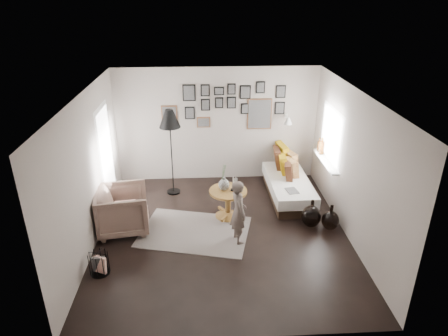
{
  "coord_description": "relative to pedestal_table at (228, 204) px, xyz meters",
  "views": [
    {
      "loc": [
        -0.33,
        -6.16,
        4.12
      ],
      "look_at": [
        0.05,
        0.5,
        1.1
      ],
      "focal_mm": 32.0,
      "sensor_mm": 36.0,
      "label": 1
    }
  ],
  "objects": [
    {
      "name": "demijohn_small",
      "position": [
        1.86,
        -0.56,
        -0.08
      ],
      "size": [
        0.32,
        0.32,
        0.5
      ],
      "color": "black",
      "rests_on": "ground"
    },
    {
      "name": "floor_lamp",
      "position": [
        -1.13,
        1.08,
        1.36
      ],
      "size": [
        0.44,
        0.44,
        1.89
      ],
      "rotation": [
        0.0,
        0.0,
        -0.26
      ],
      "color": "black",
      "rests_on": "ground"
    },
    {
      "name": "demijohn_large",
      "position": [
        1.53,
        -0.44,
        -0.05
      ],
      "size": [
        0.37,
        0.37,
        0.55
      ],
      "color": "black",
      "rests_on": "ground"
    },
    {
      "name": "wall_sconce",
      "position": [
        1.41,
        1.52,
        1.2
      ],
      "size": [
        0.18,
        0.36,
        0.16
      ],
      "color": "white",
      "rests_on": "wall_back"
    },
    {
      "name": "wall_left",
      "position": [
        -2.39,
        -0.61,
        1.03
      ],
      "size": [
        0.0,
        4.8,
        4.8
      ],
      "primitive_type": "plane",
      "rotation": [
        1.57,
        0.0,
        1.57
      ],
      "color": "#A3988F",
      "rests_on": "ground"
    },
    {
      "name": "ceiling",
      "position": [
        -0.14,
        -0.61,
        2.33
      ],
      "size": [
        4.8,
        4.8,
        0.0
      ],
      "primitive_type": "plane",
      "rotation": [
        3.14,
        0.0,
        0.0
      ],
      "color": "white",
      "rests_on": "wall_back"
    },
    {
      "name": "magazine_basket",
      "position": [
        -2.13,
        -1.6,
        -0.08
      ],
      "size": [
        0.37,
        0.37,
        0.37
      ],
      "rotation": [
        0.0,
        0.0,
        -0.28
      ],
      "color": "black",
      "rests_on": "ground"
    },
    {
      "name": "child",
      "position": [
        0.12,
        -0.84,
        0.32
      ],
      "size": [
        0.39,
        0.49,
        1.18
      ],
      "primitive_type": "imported",
      "rotation": [
        0.0,
        0.0,
        1.84
      ],
      "color": "#5E504A",
      "rests_on": "ground"
    },
    {
      "name": "window_right",
      "position": [
        2.04,
        0.73,
        0.67
      ],
      "size": [
        0.15,
        1.32,
        1.3
      ],
      "color": "white",
      "rests_on": "wall_right"
    },
    {
      "name": "gallery_wall",
      "position": [
        0.15,
        1.77,
        1.48
      ],
      "size": [
        2.74,
        0.03,
        1.08
      ],
      "color": "brown",
      "rests_on": "wall_back"
    },
    {
      "name": "wall_right",
      "position": [
        2.11,
        -0.61,
        1.03
      ],
      "size": [
        0.0,
        4.8,
        4.8
      ],
      "primitive_type": "plane",
      "rotation": [
        1.57,
        0.0,
        -1.57
      ],
      "color": "#A3988F",
      "rests_on": "ground"
    },
    {
      "name": "ground",
      "position": [
        -0.14,
        -0.61,
        -0.27
      ],
      "size": [
        4.8,
        4.8,
        0.0
      ],
      "primitive_type": "plane",
      "color": "black",
      "rests_on": "ground"
    },
    {
      "name": "armchair",
      "position": [
        -1.95,
        -0.36,
        0.15
      ],
      "size": [
        1.05,
        1.03,
        0.83
      ],
      "primitive_type": "imported",
      "rotation": [
        0.0,
        0.0,
        1.73
      ],
      "color": "#745A4E",
      "rests_on": "ground"
    },
    {
      "name": "wall_back",
      "position": [
        -0.14,
        1.79,
        1.03
      ],
      "size": [
        4.5,
        0.0,
        4.5
      ],
      "primitive_type": "plane",
      "rotation": [
        1.57,
        0.0,
        0.0
      ],
      "color": "#A3988F",
      "rests_on": "ground"
    },
    {
      "name": "armchair_cushion",
      "position": [
        -1.92,
        -0.31,
        0.21
      ],
      "size": [
        0.42,
        0.43,
        0.17
      ],
      "primitive_type": "cube",
      "rotation": [
        -0.21,
        0.0,
        0.13
      ],
      "color": "white",
      "rests_on": "armchair"
    },
    {
      "name": "vase",
      "position": [
        -0.08,
        0.02,
        0.47
      ],
      "size": [
        0.21,
        0.21,
        0.52
      ],
      "color": "black",
      "rests_on": "pedestal_table"
    },
    {
      "name": "candles",
      "position": [
        0.11,
        -0.0,
        0.44
      ],
      "size": [
        0.13,
        0.13,
        0.27
      ],
      "color": "black",
      "rests_on": "pedestal_table"
    },
    {
      "name": "rug",
      "position": [
        -0.65,
        -0.52,
        -0.26
      ],
      "size": [
        2.21,
        1.78,
        0.01
      ],
      "primitive_type": "cube",
      "rotation": [
        0.0,
        0.0,
        -0.24
      ],
      "color": "#BDAFA5",
      "rests_on": "ground"
    },
    {
      "name": "wall_front",
      "position": [
        -0.14,
        -3.01,
        1.03
      ],
      "size": [
        4.5,
        0.0,
        4.5
      ],
      "primitive_type": "plane",
      "rotation": [
        -1.57,
        0.0,
        0.0
      ],
      "color": "#A3988F",
      "rests_on": "ground"
    },
    {
      "name": "daybed",
      "position": [
        1.34,
        0.82,
        0.03
      ],
      "size": [
        0.86,
        1.98,
        0.94
      ],
      "rotation": [
        0.0,
        0.0,
        0.02
      ],
      "color": "black",
      "rests_on": "ground"
    },
    {
      "name": "pedestal_table",
      "position": [
        0.0,
        0.0,
        0.0
      ],
      "size": [
        0.73,
        0.73,
        0.58
      ],
      "rotation": [
        0.0,
        0.0,
        -0.2
      ],
      "color": "brown",
      "rests_on": "ground"
    },
    {
      "name": "door_left",
      "position": [
        -2.37,
        0.59,
        0.78
      ],
      "size": [
        0.0,
        2.14,
        2.14
      ],
      "color": "white",
      "rests_on": "wall_left"
    },
    {
      "name": "magazine_on_daybed",
      "position": [
        1.29,
        0.17,
        0.17
      ],
      "size": [
        0.26,
        0.32,
        0.02
      ],
      "primitive_type": "cube",
      "rotation": [
        0.0,
        0.0,
        0.19
      ],
      "color": "black",
      "rests_on": "daybed"
    }
  ]
}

